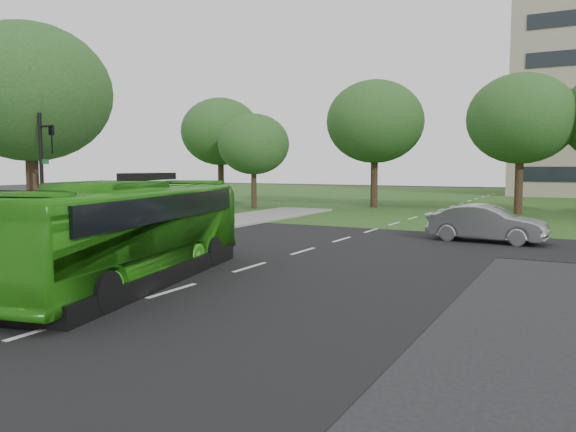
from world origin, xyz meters
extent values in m
plane|color=black|center=(0.00, 0.00, 0.00)|extent=(160.00, 160.00, 0.00)
cube|color=black|center=(0.00, 20.00, 0.01)|extent=(14.00, 120.00, 0.01)
cube|color=black|center=(0.00, 14.00, 0.01)|extent=(80.00, 12.00, 0.01)
cube|color=silver|center=(0.00, 15.00, 0.02)|extent=(0.15, 90.00, 0.01)
cube|color=#1E4216|center=(0.00, 45.00, 0.01)|extent=(120.00, 60.00, 0.01)
cube|color=black|center=(1.95, 62.00, 12.50)|extent=(0.10, 18.40, 23.00)
cylinder|color=black|center=(-13.46, 24.30, 1.42)|extent=(0.43, 0.43, 2.84)
ellipsoid|color=#1A4E21|center=(-13.46, 24.30, 5.09)|extent=(5.63, 5.63, 4.79)
cylinder|color=black|center=(-5.36, 29.74, 1.90)|extent=(0.57, 0.57, 3.80)
ellipsoid|color=#1A4E21|center=(-5.36, 29.74, 6.93)|extent=(7.82, 7.82, 6.64)
cylinder|color=black|center=(5.69, 28.40, 1.85)|extent=(0.56, 0.56, 3.70)
ellipsoid|color=#1A4E21|center=(5.69, 28.40, 6.64)|extent=(7.36, 7.36, 6.25)
cylinder|color=black|center=(-19.33, 28.20, 1.80)|extent=(0.54, 0.54, 3.61)
ellipsoid|color=#1A4E21|center=(-19.33, 28.20, 6.44)|extent=(7.07, 7.07, 6.01)
cylinder|color=black|center=(-13.24, 3.96, 1.89)|extent=(0.57, 0.57, 3.79)
ellipsoid|color=#1A4E21|center=(-13.24, 3.96, 6.80)|extent=(7.52, 7.52, 6.39)
imported|color=#2C8D16|center=(-1.81, -1.63, 1.49)|extent=(4.79, 10.96, 2.97)
imported|color=#97979C|center=(5.99, 12.39, 0.83)|extent=(5.19, 2.18, 1.67)
cylinder|color=black|center=(-10.11, 2.00, 2.78)|extent=(0.16, 0.16, 5.57)
cylinder|color=black|center=(-9.72, 2.00, 5.01)|extent=(0.78, 0.09, 0.09)
imported|color=black|center=(-9.45, 2.00, 4.45)|extent=(0.25, 0.27, 1.11)
cube|color=#195926|center=(-9.95, 2.00, 3.56)|extent=(0.56, 0.04, 0.20)
camera|label=1|loc=(9.82, -13.77, 3.41)|focal=35.00mm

